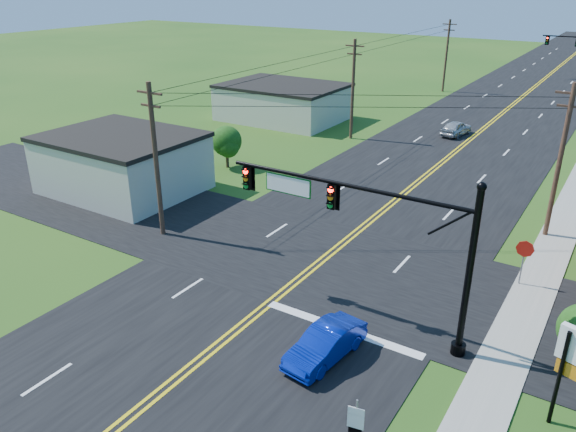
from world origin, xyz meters
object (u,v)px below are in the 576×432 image
Objects in this scene: signal_mast_main at (364,224)px; route_sign at (356,423)px; blue_car at (325,345)px; stop_sign at (524,253)px.

route_sign is at bearing -65.44° from signal_mast_main.
blue_car is 1.88× the size of route_sign.
route_sign is (3.14, -3.77, 0.59)m from blue_car.
route_sign is (3.16, -6.92, -3.49)m from signal_mast_main.
blue_car is (0.02, -3.15, -4.08)m from signal_mast_main.
blue_car is 11.65m from stop_sign.
signal_mast_main is 2.78× the size of blue_car.
stop_sign is at bearing 70.61° from route_sign.
blue_car is at bearing -118.72° from stop_sign.
signal_mast_main is at bearing 97.86° from blue_car.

